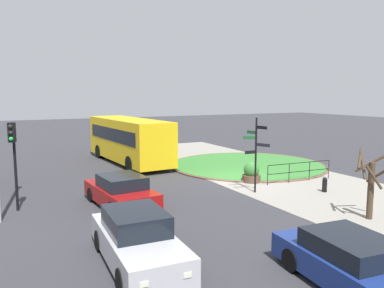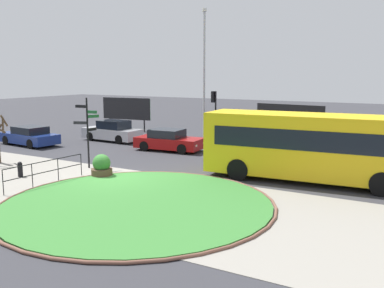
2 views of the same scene
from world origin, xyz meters
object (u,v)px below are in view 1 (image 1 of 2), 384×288
at_px(car_far_lane, 355,265).
at_px(car_trailing, 137,240).
at_px(traffic_light_near, 13,147).
at_px(planter_near_signpost, 251,173).
at_px(street_tree_bare, 370,183).
at_px(signpost_directional, 256,150).
at_px(car_near_lane, 121,192).
at_px(bollard_foreground, 325,185).
at_px(bus_yellow, 129,139).

bearing_deg(car_far_lane, car_trailing, -126.26).
bearing_deg(car_trailing, traffic_light_near, -155.17).
xyz_separation_m(planter_near_signpost, street_tree_bare, (-7.10, -0.36, 0.92)).
bearing_deg(signpost_directional, planter_near_signpost, -31.52).
bearing_deg(car_near_lane, car_trailing, 162.84).
height_order(bollard_foreground, traffic_light_near, traffic_light_near).
height_order(bus_yellow, traffic_light_near, traffic_light_near).
distance_m(bollard_foreground, traffic_light_near, 14.19).
distance_m(bollard_foreground, bus_yellow, 13.67).
height_order(signpost_directional, car_far_lane, signpost_directional).
bearing_deg(bus_yellow, car_far_lane, 174.25).
bearing_deg(traffic_light_near, car_far_lane, 50.30).
distance_m(planter_near_signpost, street_tree_bare, 7.17).
bearing_deg(traffic_light_near, car_near_lane, 90.19).
bearing_deg(car_near_lane, street_tree_bare, -131.79).
bearing_deg(planter_near_signpost, signpost_directional, 148.48).
bearing_deg(bollard_foreground, car_far_lane, 137.91).
distance_m(car_near_lane, planter_near_signpost, 7.71).
bearing_deg(planter_near_signpost, car_far_lane, 156.62).
height_order(car_trailing, traffic_light_near, traffic_light_near).
distance_m(car_near_lane, traffic_light_near, 4.67).
relative_size(traffic_light_near, street_tree_bare, 1.35).
distance_m(signpost_directional, car_trailing, 9.19).
relative_size(bollard_foreground, car_trailing, 0.16).
xyz_separation_m(bus_yellow, car_far_lane, (-19.41, 0.49, -1.04)).
bearing_deg(car_near_lane, bus_yellow, -24.61).
xyz_separation_m(car_far_lane, car_trailing, (3.78, 4.27, 0.08)).
xyz_separation_m(bus_yellow, planter_near_signpost, (-8.83, -4.08, -1.16)).
bearing_deg(signpost_directional, bollard_foreground, -115.08).
xyz_separation_m(bollard_foreground, car_near_lane, (2.25, 9.55, 0.26)).
relative_size(car_near_lane, car_far_lane, 0.95).
bearing_deg(bus_yellow, street_tree_bare, -168.71).
xyz_separation_m(car_trailing, planter_near_signpost, (6.80, -8.84, -0.20)).
bearing_deg(bus_yellow, signpost_directional, -169.23).
distance_m(car_far_lane, traffic_light_near, 12.94).
distance_m(signpost_directional, bollard_foreground, 3.85).
distance_m(bollard_foreground, street_tree_bare, 4.16).
relative_size(bus_yellow, car_far_lane, 2.09).
bearing_deg(car_trailing, planter_near_signpost, 130.17).
distance_m(bollard_foreground, car_far_lane, 9.70).
relative_size(signpost_directional, street_tree_bare, 1.36).
bearing_deg(car_trailing, street_tree_bare, 90.75).
height_order(car_trailing, planter_near_signpost, car_trailing).
bearing_deg(bollard_foreground, car_trailing, 107.62).
bearing_deg(car_far_lane, bollard_foreground, 143.15).
xyz_separation_m(car_far_lane, street_tree_bare, (3.48, -4.94, 0.79)).
height_order(signpost_directional, bollard_foreground, signpost_directional).
relative_size(bus_yellow, planter_near_signpost, 8.78).
height_order(bollard_foreground, street_tree_bare, street_tree_bare).
bearing_deg(car_trailing, bus_yellow, 165.65).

